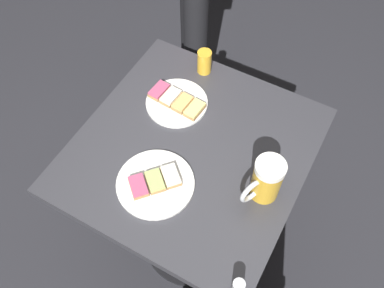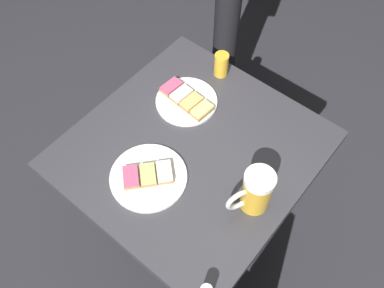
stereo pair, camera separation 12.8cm
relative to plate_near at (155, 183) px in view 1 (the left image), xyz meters
name	(u,v)px [view 1 (the left image)]	position (x,y,z in m)	size (l,w,h in m)	color
ground_plane	(192,239)	(-0.03, -0.16, -0.79)	(6.00, 6.00, 0.00)	#28282D
cafe_table	(192,176)	(-0.03, -0.16, -0.19)	(0.69, 0.72, 0.78)	black
plate_near	(155,183)	(0.00, 0.00, 0.00)	(0.23, 0.23, 0.03)	white
plate_far	(177,102)	(0.10, -0.29, 0.00)	(0.21, 0.21, 0.03)	white
beer_mug	(266,180)	(-0.28, -0.13, 0.07)	(0.09, 0.13, 0.15)	gold
beer_glass_small	(204,62)	(0.09, -0.47, 0.03)	(0.05, 0.05, 0.09)	gold
salt_shaker	(238,287)	(-0.34, 0.16, 0.02)	(0.03, 0.03, 0.06)	silver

